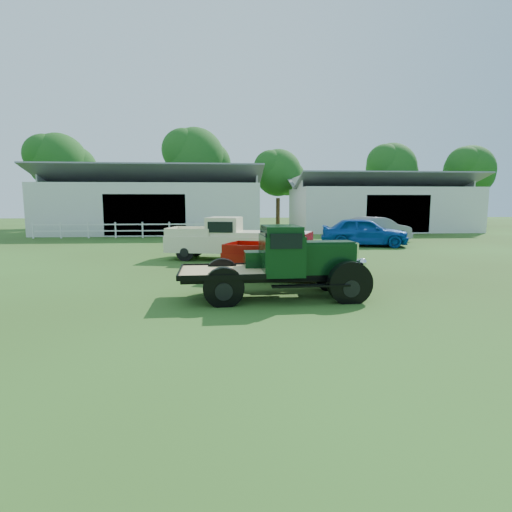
{
  "coord_description": "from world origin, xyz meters",
  "views": [
    {
      "loc": [
        -0.69,
        -10.71,
        2.65
      ],
      "look_at": [
        0.2,
        1.2,
        1.05
      ],
      "focal_mm": 28.0,
      "sensor_mm": 36.0,
      "label": 1
    }
  ],
  "objects_px": {
    "red_pickup": "(289,256)",
    "misc_car_blue": "(364,232)",
    "vintage_flatbed": "(277,262)",
    "white_pickup": "(222,239)",
    "misc_car_grey": "(375,230)"
  },
  "relations": [
    {
      "from": "red_pickup",
      "to": "misc_car_blue",
      "type": "bearing_deg",
      "value": 80.34
    },
    {
      "from": "vintage_flatbed",
      "to": "white_pickup",
      "type": "xyz_separation_m",
      "value": [
        -1.59,
        7.84,
        -0.04
      ]
    },
    {
      "from": "red_pickup",
      "to": "misc_car_grey",
      "type": "height_order",
      "value": "misc_car_grey"
    },
    {
      "from": "red_pickup",
      "to": "misc_car_blue",
      "type": "height_order",
      "value": "misc_car_blue"
    },
    {
      "from": "vintage_flatbed",
      "to": "misc_car_blue",
      "type": "relative_size",
      "value": 0.99
    },
    {
      "from": "misc_car_grey",
      "to": "misc_car_blue",
      "type": "bearing_deg",
      "value": 118.44
    },
    {
      "from": "vintage_flatbed",
      "to": "misc_car_grey",
      "type": "xyz_separation_m",
      "value": [
        8.45,
        14.82,
        -0.16
      ]
    },
    {
      "from": "red_pickup",
      "to": "vintage_flatbed",
      "type": "bearing_deg",
      "value": -83.7
    },
    {
      "from": "white_pickup",
      "to": "vintage_flatbed",
      "type": "bearing_deg",
      "value": -66.29
    },
    {
      "from": "red_pickup",
      "to": "white_pickup",
      "type": "height_order",
      "value": "white_pickup"
    },
    {
      "from": "vintage_flatbed",
      "to": "misc_car_grey",
      "type": "height_order",
      "value": "vintage_flatbed"
    },
    {
      "from": "vintage_flatbed",
      "to": "white_pickup",
      "type": "distance_m",
      "value": 8.01
    },
    {
      "from": "vintage_flatbed",
      "to": "red_pickup",
      "type": "distance_m",
      "value": 2.74
    },
    {
      "from": "vintage_flatbed",
      "to": "misc_car_grey",
      "type": "distance_m",
      "value": 17.07
    },
    {
      "from": "misc_car_blue",
      "to": "misc_car_grey",
      "type": "height_order",
      "value": "misc_car_blue"
    }
  ]
}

